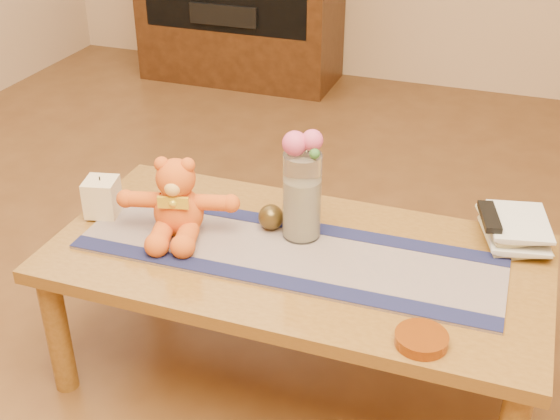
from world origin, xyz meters
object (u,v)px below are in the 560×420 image
(pillar_candle, at_px, (102,197))
(book_bottom, at_px, (485,237))
(teddy_bear, at_px, (178,197))
(bronze_ball, at_px, (271,217))
(glass_vase, at_px, (302,196))
(amber_dish, at_px, (421,339))
(tv_remote, at_px, (490,217))

(pillar_candle, relative_size, book_bottom, 0.51)
(teddy_bear, bearing_deg, bronze_ball, 7.98)
(glass_vase, relative_size, amber_dish, 2.04)
(pillar_candle, bearing_deg, book_bottom, 12.59)
(teddy_bear, relative_size, glass_vase, 1.28)
(book_bottom, height_order, amber_dish, amber_dish)
(teddy_bear, xyz_separation_m, tv_remote, (0.86, 0.25, -0.04))
(bronze_ball, distance_m, book_bottom, 0.63)
(bronze_ball, bearing_deg, tv_remote, 13.91)
(bronze_ball, relative_size, book_bottom, 0.34)
(teddy_bear, xyz_separation_m, bronze_ball, (0.25, 0.10, -0.08))
(pillar_candle, height_order, tv_remote, pillar_candle)
(teddy_bear, relative_size, amber_dish, 2.63)
(teddy_bear, bearing_deg, glass_vase, 1.22)
(teddy_bear, height_order, bronze_ball, teddy_bear)
(book_bottom, bearing_deg, tv_remote, -93.00)
(teddy_bear, distance_m, amber_dish, 0.81)
(bronze_ball, xyz_separation_m, book_bottom, (0.61, 0.16, -0.04))
(pillar_candle, bearing_deg, glass_vase, 7.85)
(pillar_candle, relative_size, glass_vase, 0.44)
(teddy_bear, relative_size, book_bottom, 1.50)
(pillar_candle, height_order, glass_vase, glass_vase)
(tv_remote, bearing_deg, book_bottom, 90.00)
(tv_remote, bearing_deg, glass_vase, -177.97)
(book_bottom, distance_m, tv_remote, 0.08)
(book_bottom, relative_size, tv_remote, 1.39)
(pillar_candle, relative_size, amber_dish, 0.90)
(tv_remote, xyz_separation_m, amber_dish, (-0.10, -0.51, -0.07))
(pillar_candle, distance_m, book_bottom, 1.15)
(teddy_bear, relative_size, bronze_ball, 4.41)
(bronze_ball, xyz_separation_m, tv_remote, (0.61, 0.15, 0.04))
(amber_dish, bearing_deg, glass_vase, 139.42)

